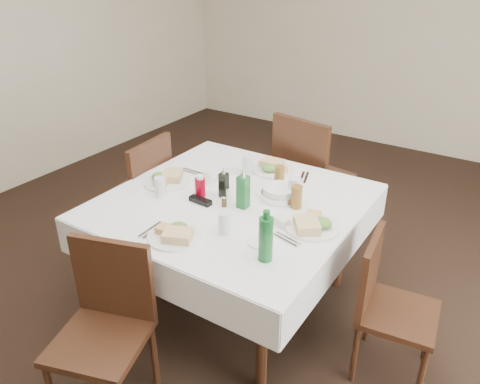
{
  "coord_description": "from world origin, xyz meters",
  "views": [
    {
      "loc": [
        1.21,
        -2.03,
        2.1
      ],
      "look_at": [
        -0.18,
        0.1,
        0.8
      ],
      "focal_mm": 35.0,
      "sensor_mm": 36.0,
      "label": 1
    }
  ],
  "objects_px": {
    "water_s": "(225,224)",
    "bread_basket": "(280,193)",
    "water_w": "(160,187)",
    "ketchup_bottle": "(200,186)",
    "green_bottle": "(266,238)",
    "chair_east": "(385,299)",
    "water_e": "(295,189)",
    "chair_north": "(307,171)",
    "oil_cruet_dark": "(224,184)",
    "oil_cruet_green": "(243,191)",
    "chair_west": "(141,191)",
    "dining_table": "(233,210)",
    "water_n": "(248,165)",
    "chair_south": "(107,317)",
    "coffee_mug": "(208,178)"
  },
  "relations": [
    {
      "from": "water_s",
      "to": "bread_basket",
      "type": "relative_size",
      "value": 0.54
    },
    {
      "from": "water_w",
      "to": "ketchup_bottle",
      "type": "xyz_separation_m",
      "value": [
        0.2,
        0.14,
        0.0
      ]
    },
    {
      "from": "water_w",
      "to": "green_bottle",
      "type": "distance_m",
      "value": 0.91
    },
    {
      "from": "chair_east",
      "to": "water_e",
      "type": "xyz_separation_m",
      "value": [
        -0.68,
        0.24,
        0.36
      ]
    },
    {
      "from": "chair_north",
      "to": "water_w",
      "type": "bearing_deg",
      "value": -110.32
    },
    {
      "from": "chair_north",
      "to": "green_bottle",
      "type": "bearing_deg",
      "value": -72.73
    },
    {
      "from": "oil_cruet_dark",
      "to": "oil_cruet_green",
      "type": "xyz_separation_m",
      "value": [
        0.17,
        -0.05,
        0.02
      ]
    },
    {
      "from": "chair_west",
      "to": "water_w",
      "type": "xyz_separation_m",
      "value": [
        0.47,
        -0.29,
        0.28
      ]
    },
    {
      "from": "dining_table",
      "to": "oil_cruet_green",
      "type": "height_order",
      "value": "oil_cruet_green"
    },
    {
      "from": "chair_north",
      "to": "water_n",
      "type": "xyz_separation_m",
      "value": [
        -0.16,
        -0.62,
        0.24
      ]
    },
    {
      "from": "oil_cruet_dark",
      "to": "oil_cruet_green",
      "type": "bearing_deg",
      "value": -15.61
    },
    {
      "from": "chair_east",
      "to": "ketchup_bottle",
      "type": "bearing_deg",
      "value": -178.6
    },
    {
      "from": "chair_north",
      "to": "chair_west",
      "type": "relative_size",
      "value": 1.09
    },
    {
      "from": "chair_east",
      "to": "chair_west",
      "type": "height_order",
      "value": "chair_west"
    },
    {
      "from": "chair_south",
      "to": "oil_cruet_dark",
      "type": "xyz_separation_m",
      "value": [
        0.03,
        0.97,
        0.34
      ]
    },
    {
      "from": "dining_table",
      "to": "bread_basket",
      "type": "xyz_separation_m",
      "value": [
        0.23,
        0.17,
        0.11
      ]
    },
    {
      "from": "water_s",
      "to": "water_w",
      "type": "bearing_deg",
      "value": 166.27
    },
    {
      "from": "chair_east",
      "to": "water_n",
      "type": "relative_size",
      "value": 6.13
    },
    {
      "from": "chair_south",
      "to": "water_e",
      "type": "relative_size",
      "value": 6.25
    },
    {
      "from": "water_n",
      "to": "ketchup_bottle",
      "type": "bearing_deg",
      "value": -99.99
    },
    {
      "from": "oil_cruet_dark",
      "to": "coffee_mug",
      "type": "bearing_deg",
      "value": 153.25
    },
    {
      "from": "green_bottle",
      "to": "chair_south",
      "type": "bearing_deg",
      "value": -137.58
    },
    {
      "from": "water_s",
      "to": "coffee_mug",
      "type": "bearing_deg",
      "value": 134.67
    },
    {
      "from": "water_e",
      "to": "oil_cruet_dark",
      "type": "distance_m",
      "value": 0.43
    },
    {
      "from": "oil_cruet_green",
      "to": "water_e",
      "type": "bearing_deg",
      "value": 50.01
    },
    {
      "from": "dining_table",
      "to": "oil_cruet_green",
      "type": "distance_m",
      "value": 0.21
    },
    {
      "from": "bread_basket",
      "to": "water_w",
      "type": "bearing_deg",
      "value": -149.02
    },
    {
      "from": "chair_south",
      "to": "oil_cruet_dark",
      "type": "bearing_deg",
      "value": 88.0
    },
    {
      "from": "chair_north",
      "to": "oil_cruet_dark",
      "type": "xyz_separation_m",
      "value": [
        -0.11,
        -0.98,
        0.26
      ]
    },
    {
      "from": "water_e",
      "to": "ketchup_bottle",
      "type": "bearing_deg",
      "value": -151.77
    },
    {
      "from": "water_e",
      "to": "coffee_mug",
      "type": "height_order",
      "value": "water_e"
    },
    {
      "from": "water_w",
      "to": "bread_basket",
      "type": "xyz_separation_m",
      "value": [
        0.62,
        0.38,
        -0.03
      ]
    },
    {
      "from": "chair_south",
      "to": "oil_cruet_green",
      "type": "bearing_deg",
      "value": 77.48
    },
    {
      "from": "coffee_mug",
      "to": "oil_cruet_green",
      "type": "bearing_deg",
      "value": -21.77
    },
    {
      "from": "dining_table",
      "to": "water_e",
      "type": "relative_size",
      "value": 10.3
    },
    {
      "from": "oil_cruet_green",
      "to": "water_n",
      "type": "bearing_deg",
      "value": 118.65
    },
    {
      "from": "ketchup_bottle",
      "to": "green_bottle",
      "type": "height_order",
      "value": "green_bottle"
    },
    {
      "from": "dining_table",
      "to": "chair_west",
      "type": "height_order",
      "value": "chair_west"
    },
    {
      "from": "chair_west",
      "to": "green_bottle",
      "type": "relative_size",
      "value": 3.5
    },
    {
      "from": "water_w",
      "to": "coffee_mug",
      "type": "distance_m",
      "value": 0.33
    },
    {
      "from": "water_n",
      "to": "oil_cruet_dark",
      "type": "relative_size",
      "value": 0.67
    },
    {
      "from": "chair_north",
      "to": "chair_west",
      "type": "xyz_separation_m",
      "value": [
        -0.91,
        -0.9,
        -0.05
      ]
    },
    {
      "from": "bread_basket",
      "to": "coffee_mug",
      "type": "height_order",
      "value": "coffee_mug"
    },
    {
      "from": "chair_west",
      "to": "oil_cruet_green",
      "type": "xyz_separation_m",
      "value": [
        0.97,
        -0.13,
        0.33
      ]
    },
    {
      "from": "chair_east",
      "to": "oil_cruet_dark",
      "type": "relative_size",
      "value": 4.11
    },
    {
      "from": "water_n",
      "to": "oil_cruet_green",
      "type": "relative_size",
      "value": 0.53
    },
    {
      "from": "chair_north",
      "to": "bread_basket",
      "type": "height_order",
      "value": "chair_north"
    },
    {
      "from": "bread_basket",
      "to": "water_e",
      "type": "bearing_deg",
      "value": 22.09
    },
    {
      "from": "oil_cruet_dark",
      "to": "coffee_mug",
      "type": "relative_size",
      "value": 1.73
    },
    {
      "from": "ketchup_bottle",
      "to": "water_s",
      "type": "bearing_deg",
      "value": -36.57
    }
  ]
}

